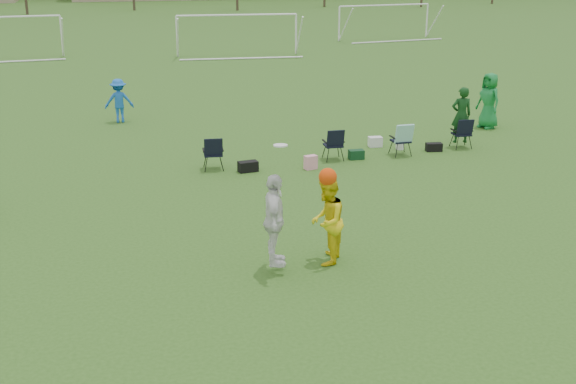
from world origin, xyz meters
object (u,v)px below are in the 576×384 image
object	(u,v)px
goal_mid	(237,23)
goal_right	(385,12)
fielder_blue	(119,101)
center_contest	(304,220)
fielder_green_far	(489,101)

from	to	relation	value
goal_mid	goal_right	xyz separation A→B (m)	(12.00, 6.00, 0.00)
fielder_blue	center_contest	xyz separation A→B (m)	(2.99, -14.20, 0.19)
fielder_green_far	goal_mid	bearing A→B (deg)	176.82
fielder_green_far	goal_right	bearing A→B (deg)	149.57
center_contest	goal_right	size ratio (longest dim) A/B	0.35
goal_mid	fielder_green_far	bearing A→B (deg)	-73.27
fielder_green_far	goal_mid	world-z (taller)	goal_mid
fielder_green_far	goal_mid	xyz separation A→B (m)	(-4.87, 21.55, 0.94)
fielder_green_far	center_contest	size ratio (longest dim) A/B	0.77
fielder_blue	goal_mid	xyz separation A→B (m)	(7.74, 17.29, 1.12)
center_contest	goal_right	xyz separation A→B (m)	(16.76, 37.49, 0.93)
fielder_blue	goal_mid	size ratio (longest dim) A/B	0.22
fielder_blue	goal_right	xyz separation A→B (m)	(19.74, 23.29, 1.12)
fielder_blue	fielder_green_far	distance (m)	13.31
center_contest	goal_mid	world-z (taller)	center_contest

